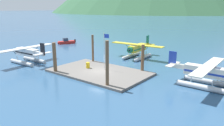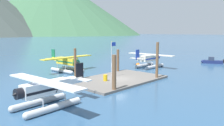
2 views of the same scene
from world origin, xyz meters
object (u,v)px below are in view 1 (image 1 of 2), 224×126
at_px(seaplane_yellow_bow_centre, 137,50).
at_px(seaplane_cream_stbd_fwd, 205,74).
at_px(seaplane_white_port_aft, 27,54).
at_px(boat_red_open_west, 66,42).
at_px(flagpole, 105,47).
at_px(fuel_drum, 88,65).
at_px(mooring_buoy, 197,77).

height_order(seaplane_yellow_bow_centre, seaplane_cream_stbd_fwd, same).
relative_size(seaplane_white_port_aft, boat_red_open_west, 2.30).
bearing_deg(flagpole, seaplane_cream_stbd_fwd, 9.80).
xyz_separation_m(fuel_drum, seaplane_yellow_bow_centre, (1.69, 11.52, 0.84)).
height_order(mooring_buoy, boat_red_open_west, boat_red_open_west).
bearing_deg(seaplane_cream_stbd_fwd, seaplane_white_port_aft, -166.22).
xyz_separation_m(seaplane_cream_stbd_fwd, seaplane_white_port_aft, (-27.23, -6.68, 0.00)).
height_order(seaplane_yellow_bow_centre, seaplane_white_port_aft, same).
bearing_deg(seaplane_cream_stbd_fwd, boat_red_open_west, 163.89).
distance_m(fuel_drum, seaplane_cream_stbd_fwd, 16.51).
bearing_deg(seaplane_white_port_aft, fuel_drum, 16.39).
bearing_deg(boat_red_open_west, seaplane_cream_stbd_fwd, -16.11).
distance_m(flagpole, seaplane_yellow_bow_centre, 10.70).
relative_size(mooring_buoy, seaplane_white_port_aft, 0.08).
distance_m(fuel_drum, seaplane_yellow_bow_centre, 11.67).
height_order(fuel_drum, seaplane_cream_stbd_fwd, seaplane_cream_stbd_fwd).
xyz_separation_m(flagpole, fuel_drum, (-2.52, -1.06, -3.00)).
bearing_deg(fuel_drum, mooring_buoy, 19.82).
height_order(flagpole, boat_red_open_west, flagpole).
height_order(seaplane_cream_stbd_fwd, boat_red_open_west, seaplane_cream_stbd_fwd).
xyz_separation_m(flagpole, seaplane_yellow_bow_centre, (-0.83, 10.45, -2.16)).
distance_m(seaplane_white_port_aft, boat_red_open_west, 20.74).
bearing_deg(boat_red_open_west, flagpole, -28.64).
bearing_deg(fuel_drum, flagpole, 22.92).
bearing_deg(boat_red_open_west, mooring_buoy, -13.95).
distance_m(seaplane_cream_stbd_fwd, seaplane_white_port_aft, 28.04).
bearing_deg(mooring_buoy, boat_red_open_west, 166.05).
relative_size(mooring_buoy, seaplane_cream_stbd_fwd, 0.08).
bearing_deg(seaplane_yellow_bow_centre, fuel_drum, -98.34).
bearing_deg(seaplane_white_port_aft, flagpole, 17.64).
relative_size(seaplane_yellow_bow_centre, seaplane_white_port_aft, 1.00).
relative_size(fuel_drum, seaplane_cream_stbd_fwd, 0.08).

